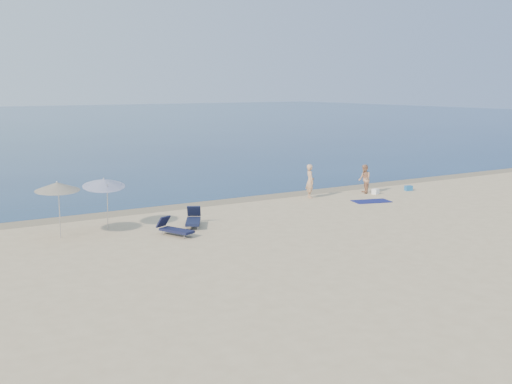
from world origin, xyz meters
TOP-DOWN VIEW (x-y plane):
  - wet_sand_strip at (0.00, 19.40)m, footprint 240.00×1.60m
  - person_left at (1.64, 17.93)m, footprint 0.62×0.77m
  - person_right at (5.08, 17.44)m, footprint 0.90×0.98m
  - beach_towel at (3.67, 15.29)m, footprint 2.14×1.55m
  - white_bag at (5.41, 16.88)m, footprint 0.42×0.38m
  - blue_cooler at (7.85, 16.77)m, footprint 0.47×0.39m
  - umbrella_near at (-10.24, 16.44)m, footprint 2.09×2.12m
  - umbrella_far at (-12.30, 15.96)m, footprint 2.15×2.16m
  - lounger_left at (-8.28, 13.83)m, footprint 1.13×1.75m
  - lounger_right at (-6.86, 14.96)m, footprint 1.39×1.85m

SIDE VIEW (x-z plane):
  - wet_sand_strip at x=0.00m, z-range 0.00..0.00m
  - beach_towel at x=3.67m, z-range 0.00..0.03m
  - blue_cooler at x=7.85m, z-range 0.00..0.29m
  - white_bag at x=5.41m, z-range 0.00..0.30m
  - lounger_left at x=-8.28m, z-range -0.10..0.63m
  - lounger_right at x=-6.86m, z-range -0.11..0.68m
  - person_right at x=5.08m, z-range 0.00..1.62m
  - person_left at x=1.64m, z-range 0.00..1.81m
  - umbrella_near at x=-10.24m, z-range 0.82..3.15m
  - umbrella_far at x=-12.30m, z-range 0.89..3.22m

